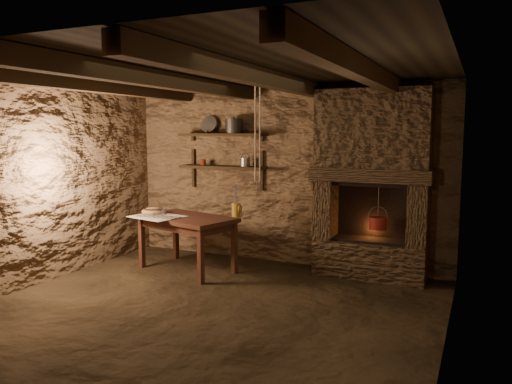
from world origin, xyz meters
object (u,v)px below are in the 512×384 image
at_px(work_table, 187,241).
at_px(iron_stockpot, 234,127).
at_px(stoneware_jug, 236,203).
at_px(red_pot, 378,222).
at_px(wooden_bowl, 153,211).

bearing_deg(work_table, iron_stockpot, 83.84).
bearing_deg(stoneware_jug, work_table, -133.42).
bearing_deg(iron_stockpot, stoneware_jug, -60.47).
relative_size(iron_stockpot, red_pot, 0.43).
relative_size(work_table, red_pot, 2.57).
bearing_deg(red_pot, stoneware_jug, -167.75).
relative_size(stoneware_jug, wooden_bowl, 1.34).
height_order(work_table, wooden_bowl, wooden_bowl).
distance_m(iron_stockpot, red_pot, 2.32).
height_order(wooden_bowl, iron_stockpot, iron_stockpot).
bearing_deg(stoneware_jug, red_pot, 34.43).
height_order(work_table, stoneware_jug, stoneware_jug).
relative_size(work_table, stoneware_jug, 3.47).
xyz_separation_m(work_table, stoneware_jug, (0.58, 0.26, 0.50)).
relative_size(work_table, wooden_bowl, 4.63).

